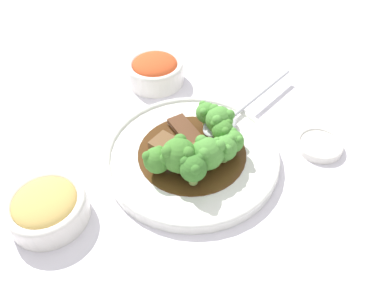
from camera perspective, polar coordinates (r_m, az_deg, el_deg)
The scene contains 18 objects.
ground_plane at distance 0.59m, azimuth -0.00°, elevation -2.31°, with size 4.00×4.00×0.00m, color silver.
main_plate at distance 0.58m, azimuth -0.00°, elevation -1.65°, with size 0.27×0.27×0.02m.
beef_strip_0 at distance 0.57m, azimuth 0.56°, elevation -1.00°, with size 0.04×0.07×0.01m.
beef_strip_1 at distance 0.60m, azimuth -0.90°, elevation 1.92°, with size 0.08×0.03×0.01m.
beef_strip_2 at distance 0.58m, azimuth -3.71°, elevation -0.25°, with size 0.06×0.05×0.01m.
broccoli_floret_0 at distance 0.60m, azimuth 2.21°, elevation 4.83°, with size 0.03×0.03×0.04m.
broccoli_floret_1 at distance 0.57m, azimuth 4.72°, elevation 2.03°, with size 0.03×0.03×0.04m.
broccoli_floret_2 at distance 0.56m, azimuth 6.19°, elevation 0.46°, with size 0.04×0.04×0.04m.
broccoli_floret_3 at distance 0.59m, azimuth 4.18°, elevation 3.76°, with size 0.04×0.04×0.05m.
broccoli_floret_4 at distance 0.55m, azimuth 4.97°, elevation -0.62°, with size 0.04×0.04×0.04m.
broccoli_floret_5 at distance 0.53m, azimuth -2.02°, elevation -1.62°, with size 0.05×0.05×0.06m.
broccoli_floret_6 at distance 0.53m, azimuth 2.53°, elevation -1.31°, with size 0.05×0.05×0.05m.
broccoli_floret_7 at distance 0.51m, azimuth 0.20°, elevation -3.69°, with size 0.04×0.04×0.05m.
broccoli_floret_8 at distance 0.54m, azimuth -5.37°, elevation -2.40°, with size 0.04×0.04×0.04m.
serving_spoon at distance 0.62m, azimuth 5.43°, elevation 3.78°, with size 0.09×0.24×0.01m.
side_bowl_kimchi at distance 0.73m, azimuth -5.63°, elevation 11.15°, with size 0.11×0.11×0.05m.
side_bowl_appetizer at distance 0.54m, azimuth -21.27°, elevation -8.91°, with size 0.11×0.11×0.05m.
sauce_dish at distance 0.64m, azimuth 18.86°, elevation -0.11°, with size 0.07×0.07×0.01m.
Camera 1 is at (-0.33, 0.22, 0.44)m, focal length 35.00 mm.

